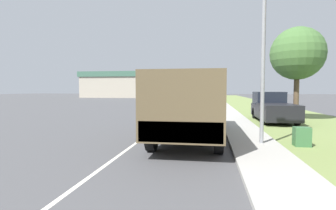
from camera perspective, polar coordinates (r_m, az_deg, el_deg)
name	(u,v)px	position (r m, az deg, el deg)	size (l,w,h in m)	color
ground_plane	(189,104)	(37.73, 4.70, 0.18)	(180.00, 180.00, 0.00)	#4C4C4F
lane_centre_stripe	(189,104)	(37.73, 4.70, 0.19)	(0.12, 120.00, 0.00)	silver
sidewalk_right	(221,104)	(37.65, 11.55, 0.21)	(1.80, 120.00, 0.12)	#ADAAA3
grass_strip_right	(254,105)	(38.10, 18.17, 0.07)	(7.00, 120.00, 0.02)	olive
military_truck	(190,102)	(11.17, 4.84, 0.57)	(2.53, 7.92, 2.68)	#545B3D
car_nearest_ahead	(194,105)	(24.43, 5.75, 0.07)	(1.80, 4.76, 1.54)	tan
car_second_ahead	(174,99)	(36.69, 1.37, 1.21)	(1.81, 4.79, 1.57)	#B7BABF
pickup_truck	(273,108)	(18.66, 21.80, -0.55)	(2.04, 5.29, 1.92)	black
lamp_post	(259,15)	(10.51, 19.12, 18.00)	(1.69, 0.24, 7.95)	gray
tree_mid_right	(297,54)	(19.98, 26.34, 9.94)	(3.54, 3.54, 6.28)	brown
utility_box	(302,137)	(10.85, 27.11, -6.16)	(0.55, 0.45, 0.70)	#3D7042
building_distant	(120,85)	(73.72, -10.40, 4.34)	(17.88, 14.07, 6.70)	#B2A893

